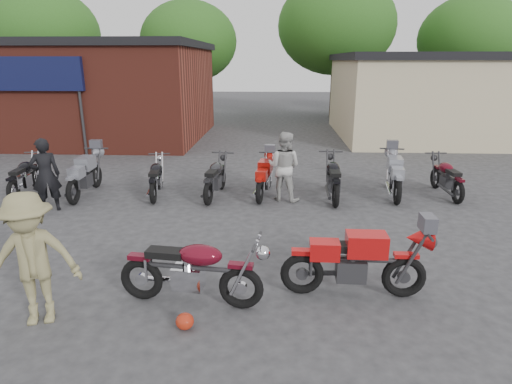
{
  "coord_description": "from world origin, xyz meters",
  "views": [
    {
      "loc": [
        0.55,
        -5.72,
        3.46
      ],
      "look_at": [
        0.13,
        2.57,
        0.9
      ],
      "focal_mm": 30.0,
      "sensor_mm": 36.0,
      "label": 1
    }
  ],
  "objects_px": {
    "helmet": "(185,321)",
    "row_bike_5": "(333,176)",
    "sportbike": "(357,259)",
    "person_tan": "(32,260)",
    "row_bike_2": "(156,176)",
    "row_bike_6": "(395,173)",
    "row_bike_3": "(215,176)",
    "row_bike_7": "(447,175)",
    "person_light": "(284,167)",
    "row_bike_4": "(265,175)",
    "row_bike_1": "(85,173)",
    "row_bike_0": "(24,174)",
    "vintage_motorcycle": "(193,267)",
    "person_dark": "(46,175)"
  },
  "relations": [
    {
      "from": "row_bike_7",
      "to": "row_bike_6",
      "type": "bearing_deg",
      "value": 90.07
    },
    {
      "from": "sportbike",
      "to": "row_bike_7",
      "type": "relative_size",
      "value": 1.12
    },
    {
      "from": "helmet",
      "to": "row_bike_1",
      "type": "bearing_deg",
      "value": 123.75
    },
    {
      "from": "person_dark",
      "to": "row_bike_3",
      "type": "distance_m",
      "value": 4.06
    },
    {
      "from": "sportbike",
      "to": "person_tan",
      "type": "distance_m",
      "value": 4.55
    },
    {
      "from": "row_bike_3",
      "to": "row_bike_6",
      "type": "height_order",
      "value": "row_bike_6"
    },
    {
      "from": "person_tan",
      "to": "row_bike_0",
      "type": "distance_m",
      "value": 6.73
    },
    {
      "from": "person_light",
      "to": "person_tan",
      "type": "distance_m",
      "value": 6.53
    },
    {
      "from": "row_bike_2",
      "to": "row_bike_6",
      "type": "height_order",
      "value": "row_bike_6"
    },
    {
      "from": "helmet",
      "to": "row_bike_0",
      "type": "relative_size",
      "value": 0.13
    },
    {
      "from": "person_tan",
      "to": "row_bike_0",
      "type": "bearing_deg",
      "value": 105.16
    },
    {
      "from": "row_bike_3",
      "to": "row_bike_7",
      "type": "distance_m",
      "value": 6.13
    },
    {
      "from": "row_bike_4",
      "to": "row_bike_0",
      "type": "bearing_deg",
      "value": 99.7
    },
    {
      "from": "row_bike_1",
      "to": "vintage_motorcycle",
      "type": "bearing_deg",
      "value": -145.21
    },
    {
      "from": "row_bike_0",
      "to": "row_bike_1",
      "type": "distance_m",
      "value": 1.66
    },
    {
      "from": "row_bike_1",
      "to": "row_bike_6",
      "type": "relative_size",
      "value": 1.0
    },
    {
      "from": "vintage_motorcycle",
      "to": "row_bike_2",
      "type": "height_order",
      "value": "vintage_motorcycle"
    },
    {
      "from": "helmet",
      "to": "row_bike_1",
      "type": "xyz_separation_m",
      "value": [
        -3.88,
        5.81,
        0.5
      ]
    },
    {
      "from": "person_light",
      "to": "row_bike_1",
      "type": "relative_size",
      "value": 0.84
    },
    {
      "from": "row_bike_6",
      "to": "row_bike_4",
      "type": "bearing_deg",
      "value": 100.41
    },
    {
      "from": "row_bike_1",
      "to": "row_bike_4",
      "type": "distance_m",
      "value": 4.77
    },
    {
      "from": "row_bike_1",
      "to": "row_bike_5",
      "type": "height_order",
      "value": "row_bike_1"
    },
    {
      "from": "person_dark",
      "to": "row_bike_7",
      "type": "distance_m",
      "value": 10.09
    },
    {
      "from": "helmet",
      "to": "row_bike_5",
      "type": "height_order",
      "value": "row_bike_5"
    },
    {
      "from": "person_tan",
      "to": "row_bike_0",
      "type": "height_order",
      "value": "person_tan"
    },
    {
      "from": "person_light",
      "to": "row_bike_6",
      "type": "relative_size",
      "value": 0.84
    },
    {
      "from": "row_bike_1",
      "to": "row_bike_2",
      "type": "distance_m",
      "value": 1.9
    },
    {
      "from": "helmet",
      "to": "row_bike_6",
      "type": "xyz_separation_m",
      "value": [
        4.32,
        6.2,
        0.5
      ]
    },
    {
      "from": "row_bike_3",
      "to": "row_bike_7",
      "type": "height_order",
      "value": "row_bike_3"
    },
    {
      "from": "vintage_motorcycle",
      "to": "helmet",
      "type": "xyz_separation_m",
      "value": [
        -0.0,
        -0.63,
        -0.49
      ]
    },
    {
      "from": "row_bike_2",
      "to": "row_bike_3",
      "type": "height_order",
      "value": "row_bike_3"
    },
    {
      "from": "person_light",
      "to": "row_bike_4",
      "type": "xyz_separation_m",
      "value": [
        -0.5,
        0.37,
        -0.33
      ]
    },
    {
      "from": "row_bike_5",
      "to": "row_bike_7",
      "type": "height_order",
      "value": "row_bike_5"
    },
    {
      "from": "row_bike_4",
      "to": "row_bike_6",
      "type": "distance_m",
      "value": 3.44
    },
    {
      "from": "person_light",
      "to": "sportbike",
      "type": "bearing_deg",
      "value": 121.59
    },
    {
      "from": "sportbike",
      "to": "row_bike_6",
      "type": "distance_m",
      "value": 5.54
    },
    {
      "from": "row_bike_2",
      "to": "person_light",
      "type": "bearing_deg",
      "value": -101.82
    },
    {
      "from": "row_bike_4",
      "to": "row_bike_7",
      "type": "height_order",
      "value": "row_bike_4"
    },
    {
      "from": "helmet",
      "to": "row_bike_5",
      "type": "xyz_separation_m",
      "value": [
        2.67,
        5.89,
        0.48
      ]
    },
    {
      "from": "helmet",
      "to": "row_bike_1",
      "type": "distance_m",
      "value": 7.0
    },
    {
      "from": "row_bike_0",
      "to": "row_bike_3",
      "type": "xyz_separation_m",
      "value": [
        5.13,
        0.05,
        0.02
      ]
    },
    {
      "from": "row_bike_3",
      "to": "row_bike_5",
      "type": "distance_m",
      "value": 3.07
    },
    {
      "from": "helmet",
      "to": "row_bike_7",
      "type": "relative_size",
      "value": 0.13
    },
    {
      "from": "helmet",
      "to": "row_bike_2",
      "type": "distance_m",
      "value": 6.22
    },
    {
      "from": "row_bike_1",
      "to": "row_bike_2",
      "type": "xyz_separation_m",
      "value": [
        1.89,
        0.07,
        -0.07
      ]
    },
    {
      "from": "sportbike",
      "to": "row_bike_4",
      "type": "xyz_separation_m",
      "value": [
        -1.54,
        5.03,
        -0.06
      ]
    },
    {
      "from": "helmet",
      "to": "row_bike_2",
      "type": "xyz_separation_m",
      "value": [
        -1.99,
        5.88,
        0.42
      ]
    },
    {
      "from": "helmet",
      "to": "row_bike_4",
      "type": "xyz_separation_m",
      "value": [
        0.88,
        6.02,
        0.44
      ]
    },
    {
      "from": "sportbike",
      "to": "person_tan",
      "type": "bearing_deg",
      "value": -167.67
    },
    {
      "from": "sportbike",
      "to": "row_bike_6",
      "type": "xyz_separation_m",
      "value": [
        1.89,
        5.21,
        -0.0
      ]
    }
  ]
}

